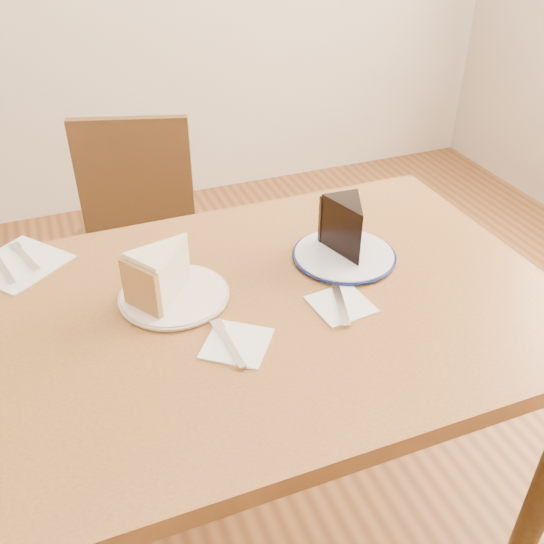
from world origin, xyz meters
The scene contains 14 objects.
ground centered at (0.00, 0.00, 0.00)m, with size 4.00×4.00×0.00m, color #4F2B15.
table centered at (0.00, 0.00, 0.65)m, with size 1.20×0.80×0.75m.
chair_far centered at (-0.13, 0.74, 0.47)m, with size 0.52×0.52×0.85m.
plate_cream centered at (-0.15, 0.08, 0.76)m, with size 0.21×0.21×0.01m, color white.
plate_navy centered at (0.23, 0.09, 0.76)m, with size 0.22×0.22×0.01m, color white.
carrot_cake centered at (-0.16, 0.08, 0.81)m, with size 0.09×0.13×0.10m, color beige, non-canonical shape.
chocolate_cake centered at (0.24, 0.09, 0.82)m, with size 0.08×0.12×0.11m, color black, non-canonical shape.
napkin_cream centered at (-0.08, -0.10, 0.75)m, with size 0.11×0.11×0.00m, color white.
napkin_navy centered at (0.15, -0.07, 0.75)m, with size 0.11×0.11×0.00m, color white.
napkin_spare centered at (-0.44, 0.32, 0.75)m, with size 0.17×0.17×0.00m, color white.
fork_cream centered at (-0.10, -0.10, 0.76)m, with size 0.01×0.14×0.00m, color silver.
knife_navy centered at (0.15, -0.05, 0.76)m, with size 0.02×0.17×0.00m, color silver.
fork_spare centered at (-0.42, 0.34, 0.76)m, with size 0.01×0.14×0.00m, color silver.
knife_spare centered at (-0.47, 0.31, 0.76)m, with size 0.01×0.16×0.00m, color silver.
Camera 1 is at (-0.33, -0.90, 1.47)m, focal length 40.00 mm.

